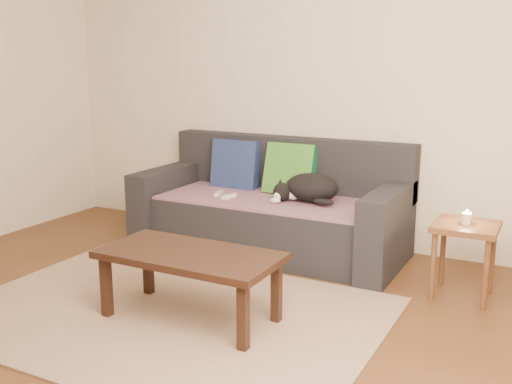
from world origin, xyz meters
TOP-DOWN VIEW (x-y plane):
  - ground at (0.00, 0.00)m, footprint 4.50×4.50m
  - back_wall at (0.00, 2.00)m, footprint 4.50×0.04m
  - sofa at (0.00, 1.57)m, footprint 2.10×0.94m
  - throw_blanket at (0.00, 1.48)m, footprint 1.66×0.74m
  - cushion_navy at (-0.43, 1.74)m, footprint 0.41×0.16m
  - cushion_green at (0.07, 1.74)m, footprint 0.41×0.22m
  - cat at (0.33, 1.53)m, footprint 0.51×0.37m
  - wii_remote_a at (-0.38, 1.39)m, footprint 0.08×0.15m
  - wii_remote_b at (-0.26, 1.34)m, footprint 0.06×0.15m
  - side_table at (1.52, 1.25)m, footprint 0.39×0.39m
  - candle at (1.52, 1.25)m, footprint 0.06×0.06m
  - rug at (0.00, 0.15)m, footprint 2.50×1.80m
  - coffee_table at (0.17, 0.15)m, footprint 1.04×0.52m

SIDE VIEW (x-z plane):
  - ground at x=0.00m, z-range 0.00..0.00m
  - rug at x=0.00m, z-range 0.00..0.01m
  - sofa at x=0.00m, z-range -0.13..0.74m
  - coffee_table at x=0.17m, z-range 0.16..0.57m
  - side_table at x=1.52m, z-range 0.16..0.65m
  - throw_blanket at x=0.00m, z-range 0.42..0.44m
  - wii_remote_a at x=-0.38m, z-range 0.44..0.47m
  - wii_remote_b at x=-0.26m, z-range 0.44..0.47m
  - candle at x=1.52m, z-range 0.48..0.57m
  - cat at x=0.33m, z-range 0.44..0.65m
  - cushion_navy at x=-0.43m, z-range 0.42..0.84m
  - cushion_green at x=0.07m, z-range 0.42..0.84m
  - back_wall at x=0.00m, z-range 0.00..2.60m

